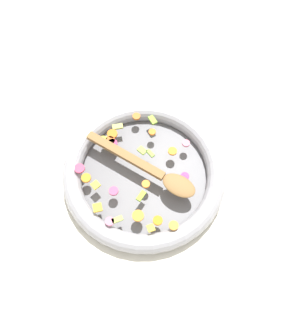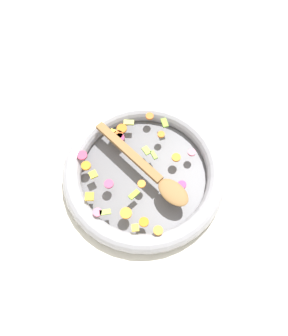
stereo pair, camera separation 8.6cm
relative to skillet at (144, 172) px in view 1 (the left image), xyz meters
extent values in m
plane|color=silver|center=(0.00, 0.00, -0.02)|extent=(4.00, 4.00, 0.00)
cylinder|color=slate|center=(0.00, 0.00, -0.02)|extent=(0.39, 0.39, 0.01)
torus|color=#9E9EA5|center=(0.00, 0.00, 0.00)|extent=(0.44, 0.44, 0.05)
cylinder|color=orange|center=(0.06, -0.16, 0.03)|extent=(0.03, 0.03, 0.01)
cylinder|color=orange|center=(-0.01, 0.16, 0.03)|extent=(0.03, 0.03, 0.01)
cylinder|color=orange|center=(-0.08, 0.09, 0.03)|extent=(0.04, 0.04, 0.01)
cylinder|color=orange|center=(0.02, -0.15, 0.03)|extent=(0.03, 0.03, 0.01)
cylinder|color=orange|center=(0.03, 0.11, 0.03)|extent=(0.03, 0.03, 0.01)
cylinder|color=orange|center=(-0.03, -0.13, 0.03)|extent=(0.04, 0.04, 0.01)
cylinder|color=orange|center=(0.08, 0.04, 0.03)|extent=(0.03, 0.03, 0.01)
cylinder|color=orange|center=(-0.15, -0.01, 0.03)|extent=(0.03, 0.03, 0.01)
cylinder|color=orange|center=(0.00, -0.05, 0.03)|extent=(0.03, 0.03, 0.01)
cylinder|color=orange|center=(-0.08, 0.11, 0.03)|extent=(0.04, 0.04, 0.01)
cube|color=#BCC85B|center=(-0.06, 0.13, 0.03)|extent=(0.03, 0.02, 0.01)
cube|color=#8EBA32|center=(-0.02, -0.08, 0.03)|extent=(0.03, 0.03, 0.01)
cube|color=#9BC549|center=(0.00, 0.05, 0.03)|extent=(0.03, 0.03, 0.01)
cube|color=#85B444|center=(0.02, 0.04, 0.03)|extent=(0.02, 0.03, 0.01)
cube|color=#A9C751|center=(-0.08, -0.13, 0.03)|extent=(0.03, 0.02, 0.01)
cube|color=#82B138|center=(0.04, 0.15, 0.03)|extent=(0.03, 0.03, 0.01)
cylinder|color=#C62D60|center=(-0.08, 0.08, 0.03)|extent=(0.04, 0.04, 0.01)
cylinder|color=pink|center=(-0.10, -0.14, 0.03)|extent=(0.02, 0.02, 0.01)
cylinder|color=#E46A84|center=(0.12, 0.06, 0.03)|extent=(0.03, 0.03, 0.01)
cylinder|color=#C6426D|center=(-0.08, -0.06, 0.03)|extent=(0.03, 0.03, 0.01)
cylinder|color=#D64065|center=(-0.17, 0.01, 0.03)|extent=(0.03, 0.03, 0.01)
cylinder|color=#D02D6D|center=(0.10, -0.04, 0.03)|extent=(0.02, 0.02, 0.01)
cube|color=yellow|center=(-0.10, 0.10, 0.03)|extent=(0.02, 0.02, 0.01)
cube|color=yellow|center=(-0.13, -0.04, 0.03)|extent=(0.03, 0.03, 0.01)
cube|color=yellow|center=(0.00, -0.16, 0.03)|extent=(0.02, 0.02, 0.01)
cube|color=gold|center=(-0.13, -0.10, 0.03)|extent=(0.02, 0.02, 0.01)
cube|color=olive|center=(-0.05, 0.04, 0.04)|extent=(0.20, 0.16, 0.01)
ellipsoid|color=olive|center=(0.08, -0.06, 0.04)|extent=(0.11, 0.10, 0.01)
camera|label=1|loc=(-0.04, -0.37, 0.81)|focal=35.00mm
camera|label=2|loc=(0.05, -0.37, 0.81)|focal=35.00mm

